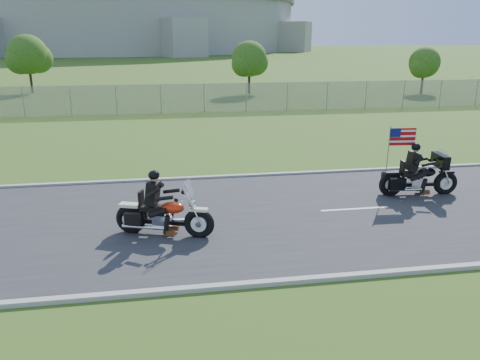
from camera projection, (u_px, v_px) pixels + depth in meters
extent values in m
plane|color=#39541A|center=(228.00, 218.00, 14.04)|extent=(420.00, 420.00, 0.00)
cube|color=#28282B|center=(228.00, 217.00, 14.04)|extent=(120.00, 8.00, 0.04)
cube|color=#9E9B93|center=(214.00, 177.00, 17.84)|extent=(120.00, 0.18, 0.12)
cube|color=#9E9B93|center=(253.00, 284.00, 10.21)|extent=(120.00, 0.18, 0.12)
cube|color=gray|center=(116.00, 100.00, 31.84)|extent=(60.00, 0.03, 2.00)
cylinder|color=#A3A099|center=(110.00, 20.00, 168.29)|extent=(130.00, 130.00, 20.00)
cylinder|color=#605E5B|center=(108.00, 0.00, 166.20)|extent=(132.00, 132.00, 4.00)
cylinder|color=#382316|center=(249.00, 80.00, 42.85)|extent=(0.22, 0.22, 2.52)
sphere|color=#204512|center=(249.00, 59.00, 42.28)|extent=(3.20, 3.20, 3.20)
sphere|color=#204512|center=(255.00, 62.00, 42.94)|extent=(2.40, 2.40, 2.40)
sphere|color=#204512|center=(244.00, 64.00, 41.96)|extent=(2.24, 2.24, 2.24)
cylinder|color=#382316|center=(31.00, 78.00, 43.56)|extent=(0.22, 0.22, 2.80)
sphere|color=#204512|center=(28.00, 54.00, 42.94)|extent=(3.60, 3.60, 3.60)
sphere|color=#204512|center=(38.00, 59.00, 43.67)|extent=(2.70, 2.70, 2.70)
sphere|color=#204512|center=(20.00, 60.00, 42.57)|extent=(2.52, 2.52, 2.52)
cylinder|color=#382316|center=(422.00, 81.00, 43.41)|extent=(0.22, 0.22, 2.24)
sphere|color=#204512|center=(424.00, 62.00, 42.91)|extent=(2.80, 2.80, 2.80)
sphere|color=#204512|center=(427.00, 66.00, 43.49)|extent=(2.10, 2.10, 2.10)
sphere|color=#204512|center=(421.00, 67.00, 42.63)|extent=(1.96, 1.96, 1.96)
torus|color=black|center=(199.00, 223.00, 12.52)|extent=(0.86, 0.46, 0.84)
torus|color=black|center=(131.00, 219.00, 12.82)|extent=(0.86, 0.46, 0.84)
ellipsoid|color=red|center=(173.00, 208.00, 12.51)|extent=(0.72, 0.55, 0.32)
cube|color=black|center=(152.00, 208.00, 12.61)|extent=(0.70, 0.52, 0.14)
cube|color=black|center=(153.00, 193.00, 12.47)|extent=(0.40, 0.52, 0.62)
sphere|color=black|center=(154.00, 175.00, 12.32)|extent=(0.39, 0.39, 0.31)
cube|color=silver|center=(189.00, 189.00, 12.27)|extent=(0.21, 0.51, 0.45)
torus|color=black|center=(445.00, 183.00, 15.93)|extent=(0.84, 0.27, 0.83)
torus|color=black|center=(391.00, 184.00, 15.79)|extent=(0.84, 0.27, 0.83)
ellipsoid|color=black|center=(427.00, 172.00, 15.76)|extent=(0.66, 0.41, 0.31)
cube|color=black|center=(410.00, 174.00, 15.73)|extent=(0.64, 0.38, 0.13)
cube|color=black|center=(413.00, 161.00, 15.60)|extent=(0.30, 0.47, 0.62)
sphere|color=black|center=(416.00, 147.00, 15.46)|extent=(0.33, 0.33, 0.30)
cube|color=black|center=(440.00, 161.00, 15.67)|extent=(0.32, 0.92, 0.45)
cube|color=#B70C11|center=(403.00, 137.00, 15.55)|extent=(0.90, 0.09, 0.58)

